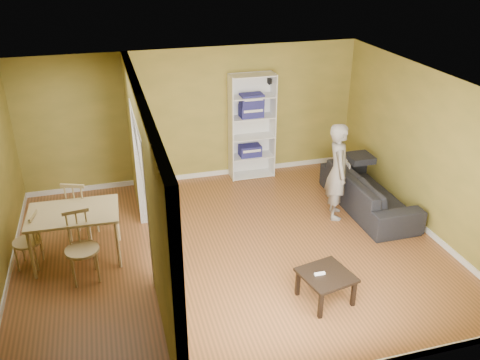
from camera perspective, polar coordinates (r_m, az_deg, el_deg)
name	(u,v)px	position (r m, az deg, el deg)	size (l,w,h in m)	color
room_shell	(230,175)	(7.35, -1.08, 0.57)	(6.50, 6.50, 6.50)	#9A592F
partition	(147,185)	(7.17, -10.40, -0.54)	(0.22, 5.50, 2.60)	#A8933A
wall_speaker	(270,81)	(9.98, 3.40, 11.06)	(0.10, 0.10, 0.10)	black
sofa	(369,186)	(9.25, 14.29, -0.70)	(0.97, 2.26, 0.86)	black
person	(339,163)	(8.65, 11.04, 1.84)	(0.56, 0.72, 1.98)	slate
bookshelf	(251,126)	(10.05, 1.25, 6.08)	(0.88, 0.38, 2.09)	white
paper_box_navy_a	(250,150)	(10.17, 1.13, 3.34)	(0.43, 0.28, 0.22)	#111153
paper_box_navy_b	(251,111)	(9.89, 1.26, 7.76)	(0.44, 0.29, 0.23)	navy
paper_box_navy_c	(252,100)	(9.82, 1.32, 8.99)	(0.43, 0.28, 0.22)	navy
coffee_table	(326,278)	(6.91, 9.65, -10.79)	(0.63, 0.63, 0.42)	black
game_controller	(320,274)	(6.83, 8.93, -10.35)	(0.15, 0.04, 0.03)	white
dining_table	(74,216)	(7.82, -18.18, -3.91)	(1.29, 0.86, 0.81)	tan
chair_left	(27,240)	(8.03, -22.84, -6.27)	(0.40, 0.40, 0.88)	tan
chair_near	(82,248)	(7.44, -17.35, -7.30)	(0.47, 0.47, 1.03)	tan
chair_far	(81,208)	(8.45, -17.41, -3.06)	(0.48, 0.48, 1.04)	#D8B07C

